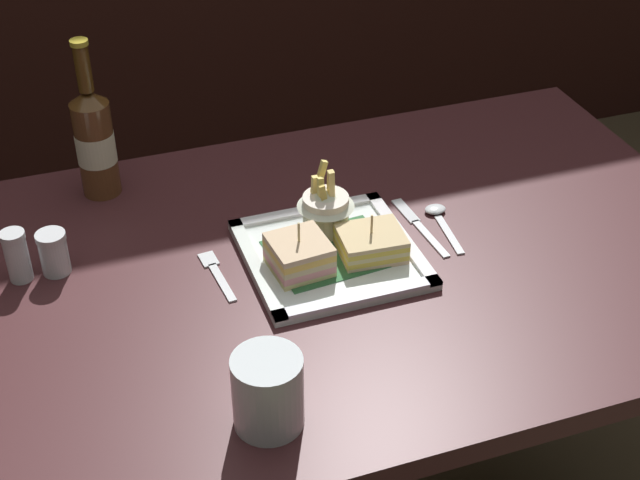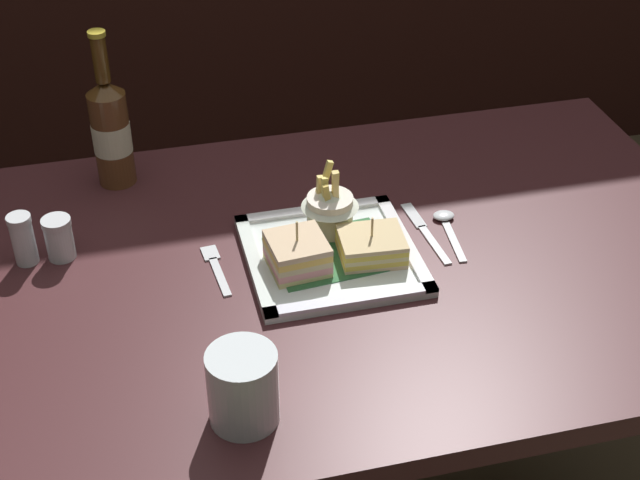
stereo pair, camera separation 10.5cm
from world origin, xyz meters
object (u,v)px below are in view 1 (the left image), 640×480
at_px(sandwich_half_left, 299,255).
at_px(beer_bottle, 95,140).
at_px(dining_table, 310,329).
at_px(knife, 418,225).
at_px(salt_shaker, 18,259).
at_px(pepper_shaker, 54,255).
at_px(water_glass, 268,396).
at_px(fork, 217,273).
at_px(square_plate, 330,255).
at_px(spoon, 439,217).
at_px(fries_cup, 325,206).
at_px(sandwich_half_right, 371,243).

height_order(sandwich_half_left, beer_bottle, beer_bottle).
height_order(dining_table, knife, knife).
height_order(salt_shaker, pepper_shaker, salt_shaker).
relative_size(water_glass, pepper_shaker, 1.48).
height_order(dining_table, salt_shaker, salt_shaker).
relative_size(dining_table, fork, 10.12).
relative_size(square_plate, spoon, 1.85).
bearing_deg(sandwich_half_left, fries_cup, 49.62).
relative_size(beer_bottle, water_glass, 2.68).
bearing_deg(sandwich_half_left, salt_shaker, 162.23).
bearing_deg(sandwich_half_right, spoon, 23.51).
height_order(square_plate, salt_shaker, salt_shaker).
height_order(sandwich_half_left, fork, sandwich_half_left).
bearing_deg(square_plate, sandwich_half_right, -20.79).
xyz_separation_m(fries_cup, spoon, (0.19, -0.02, -0.05)).
bearing_deg(sandwich_half_right, sandwich_half_left, 180.00).
distance_m(sandwich_half_right, knife, 0.12).
relative_size(square_plate, salt_shaker, 3.09).
distance_m(water_glass, knife, 0.47).
height_order(dining_table, fries_cup, fries_cup).
bearing_deg(sandwich_half_left, beer_bottle, 126.64).
distance_m(spoon, pepper_shaker, 0.60).
distance_m(knife, salt_shaker, 0.61).
xyz_separation_m(fork, salt_shaker, (-0.27, 0.08, 0.03)).
xyz_separation_m(square_plate, fries_cup, (0.01, 0.06, 0.05)).
bearing_deg(salt_shaker, pepper_shaker, 0.00).
bearing_deg(water_glass, beer_bottle, 100.92).
distance_m(square_plate, fork, 0.17).
relative_size(sandwich_half_left, salt_shaker, 1.11).
relative_size(beer_bottle, fork, 2.07).
relative_size(square_plate, water_glass, 2.51).
xyz_separation_m(dining_table, pepper_shaker, (-0.36, 0.11, 0.16)).
bearing_deg(sandwich_half_right, knife, 28.21).
distance_m(water_glass, fork, 0.31).
bearing_deg(sandwich_half_left, fork, 161.06).
relative_size(fries_cup, pepper_shaker, 1.64).
height_order(beer_bottle, salt_shaker, beer_bottle).
relative_size(square_plate, fries_cup, 2.26).
bearing_deg(spoon, beer_bottle, 152.32).
xyz_separation_m(sandwich_half_left, spoon, (0.26, 0.06, -0.03)).
bearing_deg(knife, pepper_shaker, 172.95).
bearing_deg(fork, fries_cup, 12.80).
xyz_separation_m(fork, spoon, (0.37, 0.02, 0.00)).
bearing_deg(fork, spoon, 3.51).
xyz_separation_m(dining_table, knife, (0.20, 0.04, 0.13)).
relative_size(sandwich_half_right, water_glass, 1.00).
height_order(sandwich_half_right, beer_bottle, beer_bottle).
xyz_separation_m(spoon, salt_shaker, (-0.65, 0.06, 0.03)).
height_order(square_plate, spoon, square_plate).
relative_size(fries_cup, water_glass, 1.11).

